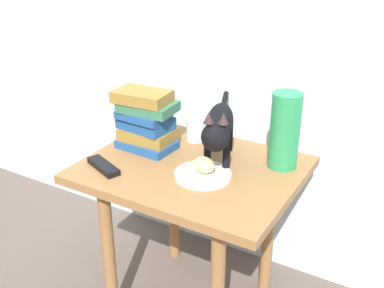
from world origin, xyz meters
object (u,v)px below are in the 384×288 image
green_vase (285,131)px  candle_jar (196,131)px  cat (219,126)px  side_table (192,190)px  book_stack (146,120)px  tv_remote (103,166)px  plate (203,175)px  bread_roll (204,165)px

green_vase → candle_jar: (-0.36, 0.04, -0.09)m
cat → side_table: bearing=-135.0°
cat → green_vase: (0.20, 0.08, -0.00)m
side_table → cat: size_ratio=1.56×
candle_jar → side_table: bearing=-63.5°
book_stack → tv_remote: (-0.03, -0.21, -0.10)m
candle_jar → tv_remote: bearing=-112.4°
plate → cat: size_ratio=0.40×
side_table → bread_roll: bread_roll is taller
plate → cat: (-0.00, 0.11, 0.13)m
cat → tv_remote: size_ratio=3.01×
plate → candle_jar: bearing=124.4°
book_stack → cat: bearing=4.7°
side_table → candle_jar: 0.25m
cat → green_vase: 0.21m
candle_jar → tv_remote: 0.39m
book_stack → candle_jar: 0.20m
bread_roll → tv_remote: (-0.31, -0.13, -0.03)m
side_table → cat: 0.24m
side_table → green_vase: green_vase is taller
plate → book_stack: (-0.28, 0.09, 0.10)m
cat → book_stack: cat is taller
side_table → tv_remote: bearing=-145.4°
bread_roll → candle_jar: bearing=125.2°
plate → green_vase: (0.19, 0.20, 0.12)m
plate → tv_remote: bearing=-159.2°
side_table → tv_remote: 0.31m
tv_remote → plate: bearing=43.2°
book_stack → tv_remote: 0.23m
cat → candle_jar: size_ratio=5.31×
candle_jar → green_vase: bearing=-6.4°
cat → green_vase: green_vase is taller
tv_remote → cat: bearing=59.4°
side_table → candle_jar: size_ratio=8.29×
green_vase → candle_jar: bearing=173.6°
book_stack → tv_remote: bearing=-97.6°
side_table → green_vase: bearing=29.9°
side_table → bread_roll: (0.07, -0.04, 0.13)m
plate → book_stack: book_stack is taller
green_vase → candle_jar: size_ratio=3.01×
green_vase → tv_remote: bearing=-147.8°
side_table → tv_remote: tv_remote is taller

